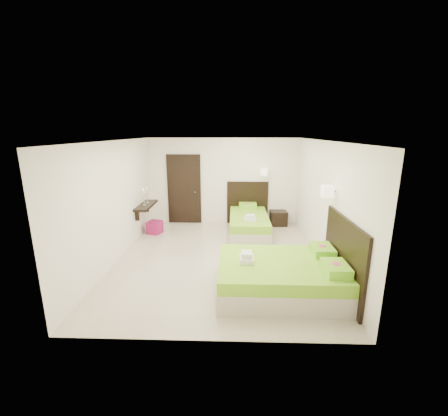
{
  "coord_description": "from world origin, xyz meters",
  "views": [
    {
      "loc": [
        0.31,
        -6.26,
        2.79
      ],
      "look_at": [
        0.1,
        0.3,
        1.1
      ],
      "focal_mm": 24.0,
      "sensor_mm": 36.0,
      "label": 1
    }
  ],
  "objects_px": {
    "ottoman": "(155,227)",
    "nightstand": "(278,218)",
    "bed_double": "(285,275)",
    "bed_single": "(249,222)"
  },
  "relations": [
    {
      "from": "bed_single",
      "to": "ottoman",
      "type": "xyz_separation_m",
      "value": [
        -2.64,
        -0.13,
        -0.14
      ]
    },
    {
      "from": "ottoman",
      "to": "nightstand",
      "type": "bearing_deg",
      "value": 13.9
    },
    {
      "from": "bed_single",
      "to": "nightstand",
      "type": "distance_m",
      "value": 1.21
    },
    {
      "from": "nightstand",
      "to": "ottoman",
      "type": "relative_size",
      "value": 1.4
    },
    {
      "from": "bed_double",
      "to": "nightstand",
      "type": "relative_size",
      "value": 4.43
    },
    {
      "from": "bed_single",
      "to": "bed_double",
      "type": "relative_size",
      "value": 0.95
    },
    {
      "from": "bed_double",
      "to": "nightstand",
      "type": "xyz_separation_m",
      "value": [
        0.45,
        3.93,
        -0.1
      ]
    },
    {
      "from": "bed_double",
      "to": "ottoman",
      "type": "xyz_separation_m",
      "value": [
        -3.13,
        3.05,
        -0.15
      ]
    },
    {
      "from": "bed_double",
      "to": "ottoman",
      "type": "bearing_deg",
      "value": 135.77
    },
    {
      "from": "bed_single",
      "to": "ottoman",
      "type": "distance_m",
      "value": 2.64
    }
  ]
}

